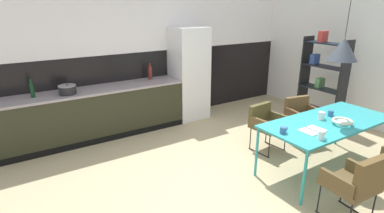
{
  "coord_description": "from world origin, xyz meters",
  "views": [
    {
      "loc": [
        -2.46,
        -2.68,
        2.25
      ],
      "look_at": [
        -0.33,
        0.69,
        0.9
      ],
      "focal_mm": 28.16,
      "sensor_mm": 36.0,
      "label": 1
    }
  ],
  "objects_px": {
    "mug_white_ceramic": "(283,130)",
    "pendant_lamp_over_table_near": "(343,49)",
    "armchair_head_of_table": "(358,180)",
    "bottle_spice_small": "(150,73)",
    "armchair_far_side": "(266,121)",
    "cooking_pot": "(67,90)",
    "refrigerator_column": "(189,74)",
    "armchair_facing_counter": "(301,113)",
    "dining_table": "(328,124)",
    "open_book": "(312,130)",
    "mug_glass_clear": "(321,135)",
    "open_shelf_unit": "(322,76)",
    "mug_dark_espresso": "(331,113)",
    "mug_tall_blue": "(321,116)",
    "fruit_bowl": "(342,121)",
    "bottle_wine_green": "(32,90)"
  },
  "relations": [
    {
      "from": "mug_white_ceramic",
      "to": "open_book",
      "type": "bearing_deg",
      "value": -21.28
    },
    {
      "from": "armchair_head_of_table",
      "to": "bottle_spice_small",
      "type": "height_order",
      "value": "bottle_spice_small"
    },
    {
      "from": "armchair_far_side",
      "to": "mug_tall_blue",
      "type": "xyz_separation_m",
      "value": [
        0.2,
        -0.83,
        0.31
      ]
    },
    {
      "from": "mug_glass_clear",
      "to": "mug_tall_blue",
      "type": "distance_m",
      "value": 0.71
    },
    {
      "from": "mug_glass_clear",
      "to": "refrigerator_column",
      "type": "bearing_deg",
      "value": 87.55
    },
    {
      "from": "mug_dark_espresso",
      "to": "bottle_wine_green",
      "type": "bearing_deg",
      "value": 141.7
    },
    {
      "from": "dining_table",
      "to": "mug_glass_clear",
      "type": "height_order",
      "value": "mug_glass_clear"
    },
    {
      "from": "cooking_pot",
      "to": "open_shelf_unit",
      "type": "height_order",
      "value": "open_shelf_unit"
    },
    {
      "from": "refrigerator_column",
      "to": "armchair_far_side",
      "type": "bearing_deg",
      "value": -82.77
    },
    {
      "from": "armchair_head_of_table",
      "to": "bottle_spice_small",
      "type": "relative_size",
      "value": 2.61
    },
    {
      "from": "open_book",
      "to": "bottle_spice_small",
      "type": "distance_m",
      "value": 3.2
    },
    {
      "from": "mug_tall_blue",
      "to": "bottle_wine_green",
      "type": "xyz_separation_m",
      "value": [
        -3.28,
        2.78,
        0.2
      ]
    },
    {
      "from": "open_book",
      "to": "open_shelf_unit",
      "type": "bearing_deg",
      "value": 33.23
    },
    {
      "from": "mug_dark_espresso",
      "to": "bottle_spice_small",
      "type": "distance_m",
      "value": 3.25
    },
    {
      "from": "open_book",
      "to": "bottle_spice_small",
      "type": "height_order",
      "value": "bottle_spice_small"
    },
    {
      "from": "open_book",
      "to": "cooking_pot",
      "type": "height_order",
      "value": "cooking_pot"
    },
    {
      "from": "armchair_head_of_table",
      "to": "mug_white_ceramic",
      "type": "xyz_separation_m",
      "value": [
        -0.14,
        0.91,
        0.27
      ]
    },
    {
      "from": "mug_white_ceramic",
      "to": "pendant_lamp_over_table_near",
      "type": "distance_m",
      "value": 1.27
    },
    {
      "from": "mug_glass_clear",
      "to": "pendant_lamp_over_table_near",
      "type": "height_order",
      "value": "pendant_lamp_over_table_near"
    },
    {
      "from": "mug_glass_clear",
      "to": "bottle_spice_small",
      "type": "relative_size",
      "value": 0.4
    },
    {
      "from": "mug_dark_espresso",
      "to": "bottle_spice_small",
      "type": "xyz_separation_m",
      "value": [
        -1.46,
        2.89,
        0.23
      ]
    },
    {
      "from": "armchair_head_of_table",
      "to": "cooking_pot",
      "type": "height_order",
      "value": "cooking_pot"
    },
    {
      "from": "open_shelf_unit",
      "to": "armchair_head_of_table",
      "type": "bearing_deg",
      "value": -47.32
    },
    {
      "from": "mug_dark_espresso",
      "to": "open_shelf_unit",
      "type": "bearing_deg",
      "value": 39.57
    },
    {
      "from": "dining_table",
      "to": "armchair_facing_counter",
      "type": "distance_m",
      "value": 1.0
    },
    {
      "from": "bottle_wine_green",
      "to": "open_book",
      "type": "bearing_deg",
      "value": -46.34
    },
    {
      "from": "armchair_facing_counter",
      "to": "mug_glass_clear",
      "type": "distance_m",
      "value": 1.64
    },
    {
      "from": "mug_dark_espresso",
      "to": "cooking_pot",
      "type": "xyz_separation_m",
      "value": [
        -3.01,
        2.67,
        0.17
      ]
    },
    {
      "from": "dining_table",
      "to": "bottle_wine_green",
      "type": "xyz_separation_m",
      "value": [
        -3.31,
        2.87,
        0.3
      ]
    },
    {
      "from": "refrigerator_column",
      "to": "fruit_bowl",
      "type": "relative_size",
      "value": 6.95
    },
    {
      "from": "mug_white_ceramic",
      "to": "bottle_spice_small",
      "type": "relative_size",
      "value": 0.38
    },
    {
      "from": "fruit_bowl",
      "to": "mug_tall_blue",
      "type": "distance_m",
      "value": 0.28
    },
    {
      "from": "armchair_head_of_table",
      "to": "mug_tall_blue",
      "type": "height_order",
      "value": "mug_tall_blue"
    },
    {
      "from": "armchair_far_side",
      "to": "armchair_facing_counter",
      "type": "xyz_separation_m",
      "value": [
        0.74,
        -0.09,
        0.02
      ]
    },
    {
      "from": "armchair_far_side",
      "to": "pendant_lamp_over_table_near",
      "type": "height_order",
      "value": "pendant_lamp_over_table_near"
    },
    {
      "from": "mug_tall_blue",
      "to": "mug_glass_clear",
      "type": "bearing_deg",
      "value": -144.51
    },
    {
      "from": "refrigerator_column",
      "to": "armchair_facing_counter",
      "type": "height_order",
      "value": "refrigerator_column"
    },
    {
      "from": "refrigerator_column",
      "to": "pendant_lamp_over_table_near",
      "type": "xyz_separation_m",
      "value": [
        0.47,
        -2.9,
        0.8
      ]
    },
    {
      "from": "dining_table",
      "to": "armchair_facing_counter",
      "type": "bearing_deg",
      "value": 58.26
    },
    {
      "from": "armchair_far_side",
      "to": "cooking_pot",
      "type": "bearing_deg",
      "value": -40.92
    },
    {
      "from": "mug_glass_clear",
      "to": "cooking_pot",
      "type": "distance_m",
      "value": 3.8
    },
    {
      "from": "dining_table",
      "to": "pendant_lamp_over_table_near",
      "type": "distance_m",
      "value": 1.02
    },
    {
      "from": "open_shelf_unit",
      "to": "mug_tall_blue",
      "type": "bearing_deg",
      "value": -54.44
    },
    {
      "from": "refrigerator_column",
      "to": "armchair_far_side",
      "type": "xyz_separation_m",
      "value": [
        0.24,
        -1.93,
        -0.43
      ]
    },
    {
      "from": "refrigerator_column",
      "to": "armchair_head_of_table",
      "type": "bearing_deg",
      "value": -93.63
    },
    {
      "from": "dining_table",
      "to": "open_book",
      "type": "bearing_deg",
      "value": -168.11
    },
    {
      "from": "armchair_head_of_table",
      "to": "bottle_wine_green",
      "type": "bearing_deg",
      "value": 129.12
    },
    {
      "from": "armchair_head_of_table",
      "to": "cooking_pot",
      "type": "distance_m",
      "value": 4.23
    },
    {
      "from": "refrigerator_column",
      "to": "armchair_facing_counter",
      "type": "bearing_deg",
      "value": -63.91
    },
    {
      "from": "mug_glass_clear",
      "to": "fruit_bowl",
      "type": "bearing_deg",
      "value": 12.59
    }
  ]
}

